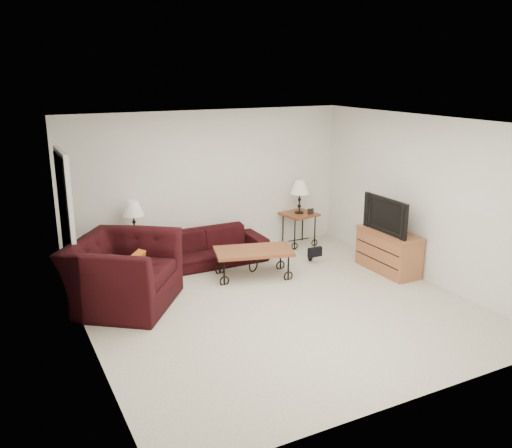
{
  "coord_description": "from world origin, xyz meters",
  "views": [
    {
      "loc": [
        -3.37,
        -5.92,
        3.12
      ],
      "look_at": [
        0.0,
        0.7,
        1.0
      ],
      "focal_mm": 37.8,
      "sensor_mm": 36.0,
      "label": 1
    }
  ],
  "objects_px": {
    "side_table_right": "(299,229)",
    "backpack": "(311,247)",
    "lamp_left": "(134,219)",
    "side_table_left": "(136,254)",
    "lamp_right": "(300,197)",
    "sofa": "(208,248)",
    "tv_stand": "(388,251)",
    "television": "(390,215)",
    "coffee_table": "(253,263)",
    "armchair": "(123,273)"
  },
  "relations": [
    {
      "from": "side_table_right",
      "to": "backpack",
      "type": "distance_m",
      "value": 0.9
    },
    {
      "from": "lamp_left",
      "to": "backpack",
      "type": "relative_size",
      "value": 1.18
    },
    {
      "from": "side_table_left",
      "to": "side_table_right",
      "type": "xyz_separation_m",
      "value": [
        3.04,
        0.0,
        0.01
      ]
    },
    {
      "from": "lamp_right",
      "to": "backpack",
      "type": "bearing_deg",
      "value": -108.46
    },
    {
      "from": "sofa",
      "to": "side_table_right",
      "type": "distance_m",
      "value": 1.88
    },
    {
      "from": "side_table_right",
      "to": "sofa",
      "type": "bearing_deg",
      "value": -174.5
    },
    {
      "from": "side_table_left",
      "to": "tv_stand",
      "type": "bearing_deg",
      "value": -26.47
    },
    {
      "from": "lamp_right",
      "to": "television",
      "type": "height_order",
      "value": "television"
    },
    {
      "from": "side_table_right",
      "to": "coffee_table",
      "type": "bearing_deg",
      "value": -144.43
    },
    {
      "from": "lamp_right",
      "to": "sofa",
      "type": "bearing_deg",
      "value": -174.5
    },
    {
      "from": "armchair",
      "to": "backpack",
      "type": "height_order",
      "value": "armchair"
    },
    {
      "from": "lamp_right",
      "to": "coffee_table",
      "type": "distance_m",
      "value": 1.93
    },
    {
      "from": "tv_stand",
      "to": "sofa",
      "type": "bearing_deg",
      "value": 146.49
    },
    {
      "from": "armchair",
      "to": "side_table_right",
      "type": "bearing_deg",
      "value": -34.96
    },
    {
      "from": "tv_stand",
      "to": "television",
      "type": "distance_m",
      "value": 0.61
    },
    {
      "from": "coffee_table",
      "to": "television",
      "type": "relative_size",
      "value": 1.21
    },
    {
      "from": "side_table_left",
      "to": "lamp_right",
      "type": "relative_size",
      "value": 0.96
    },
    {
      "from": "side_table_left",
      "to": "backpack",
      "type": "height_order",
      "value": "side_table_left"
    },
    {
      "from": "coffee_table",
      "to": "armchair",
      "type": "bearing_deg",
      "value": -176.08
    },
    {
      "from": "sofa",
      "to": "lamp_left",
      "type": "xyz_separation_m",
      "value": [
        -1.17,
        0.18,
        0.6
      ]
    },
    {
      "from": "tv_stand",
      "to": "backpack",
      "type": "xyz_separation_m",
      "value": [
        -0.86,
        0.95,
        -0.08
      ]
    },
    {
      "from": "coffee_table",
      "to": "lamp_right",
      "type": "bearing_deg",
      "value": 35.57
    },
    {
      "from": "lamp_right",
      "to": "coffee_table",
      "type": "height_order",
      "value": "lamp_right"
    },
    {
      "from": "lamp_right",
      "to": "coffee_table",
      "type": "relative_size",
      "value": 0.51
    },
    {
      "from": "backpack",
      "to": "television",
      "type": "bearing_deg",
      "value": -55.12
    },
    {
      "from": "sofa",
      "to": "coffee_table",
      "type": "distance_m",
      "value": 0.96
    },
    {
      "from": "television",
      "to": "tv_stand",
      "type": "bearing_deg",
      "value": 90.0
    },
    {
      "from": "coffee_table",
      "to": "sofa",
      "type": "bearing_deg",
      "value": 115.1
    },
    {
      "from": "coffee_table",
      "to": "backpack",
      "type": "height_order",
      "value": "backpack"
    },
    {
      "from": "television",
      "to": "backpack",
      "type": "distance_m",
      "value": 1.45
    },
    {
      "from": "lamp_left",
      "to": "backpack",
      "type": "height_order",
      "value": "lamp_left"
    },
    {
      "from": "lamp_right",
      "to": "television",
      "type": "distance_m",
      "value": 1.89
    },
    {
      "from": "side_table_left",
      "to": "coffee_table",
      "type": "height_order",
      "value": "side_table_left"
    },
    {
      "from": "side_table_right",
      "to": "armchair",
      "type": "bearing_deg",
      "value": -161.37
    },
    {
      "from": "sofa",
      "to": "lamp_left",
      "type": "distance_m",
      "value": 1.33
    },
    {
      "from": "side_table_right",
      "to": "tv_stand",
      "type": "bearing_deg",
      "value": -72.15
    },
    {
      "from": "lamp_right",
      "to": "tv_stand",
      "type": "height_order",
      "value": "lamp_right"
    },
    {
      "from": "armchair",
      "to": "tv_stand",
      "type": "height_order",
      "value": "armchair"
    },
    {
      "from": "side_table_left",
      "to": "television",
      "type": "relative_size",
      "value": 0.6
    },
    {
      "from": "side_table_right",
      "to": "television",
      "type": "xyz_separation_m",
      "value": [
        0.56,
        -1.8,
        0.64
      ]
    },
    {
      "from": "lamp_left",
      "to": "armchair",
      "type": "bearing_deg",
      "value": -112.22
    },
    {
      "from": "coffee_table",
      "to": "television",
      "type": "height_order",
      "value": "television"
    },
    {
      "from": "sofa",
      "to": "armchair",
      "type": "xyz_separation_m",
      "value": [
        -1.65,
        -1.01,
        0.19
      ]
    },
    {
      "from": "sofa",
      "to": "backpack",
      "type": "bearing_deg",
      "value": -22.92
    },
    {
      "from": "coffee_table",
      "to": "tv_stand",
      "type": "bearing_deg",
      "value": -20.28
    },
    {
      "from": "side_table_right",
      "to": "backpack",
      "type": "relative_size",
      "value": 1.23
    },
    {
      "from": "tv_stand",
      "to": "backpack",
      "type": "bearing_deg",
      "value": 132.25
    },
    {
      "from": "armchair",
      "to": "tv_stand",
      "type": "distance_m",
      "value": 4.15
    },
    {
      "from": "coffee_table",
      "to": "tv_stand",
      "type": "relative_size",
      "value": 1.08
    },
    {
      "from": "side_table_left",
      "to": "television",
      "type": "xyz_separation_m",
      "value": [
        3.6,
        -1.8,
        0.65
      ]
    }
  ]
}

